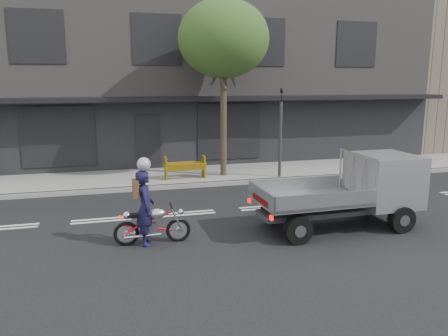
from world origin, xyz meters
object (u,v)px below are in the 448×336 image
flatbed_ute (371,184)px  traffic_light_pole (280,138)px  street_tree (223,39)px  motorcycle (152,224)px  rider (145,208)px  construction_barrier (186,168)px

flatbed_ute → traffic_light_pole: bearing=91.8°
street_tree → motorcycle: bearing=-118.3°
street_tree → motorcycle: (-3.40, -6.31, -4.80)m
traffic_light_pole → rider: (-5.55, -5.46, -0.77)m
street_tree → flatbed_ute: (2.29, -6.41, -4.16)m
street_tree → rider: 8.47m
motorcycle → flatbed_ute: size_ratio=0.42×
rider → flatbed_ute: (5.84, -0.10, 0.23)m
traffic_light_pole → construction_barrier: traffic_light_pole is taller
traffic_light_pole → flatbed_ute: size_ratio=0.82×
motorcycle → street_tree: bearing=64.0°
motorcycle → rider: (-0.15, 0.00, 0.41)m
street_tree → traffic_light_pole: (2.00, -0.85, -3.63)m
flatbed_ute → construction_barrier: size_ratio=2.75×
rider → flatbed_ute: bearing=-88.6°
street_tree → flatbed_ute: street_tree is taller
traffic_light_pole → flatbed_ute: (0.29, -5.56, -0.53)m
traffic_light_pole → motorcycle: (-5.40, -5.46, -1.18)m
flatbed_ute → construction_barrier: (-3.84, 5.99, -0.53)m
flatbed_ute → rider: bearing=177.9°
traffic_light_pole → street_tree: bearing=157.0°
street_tree → motorcycle: 8.62m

